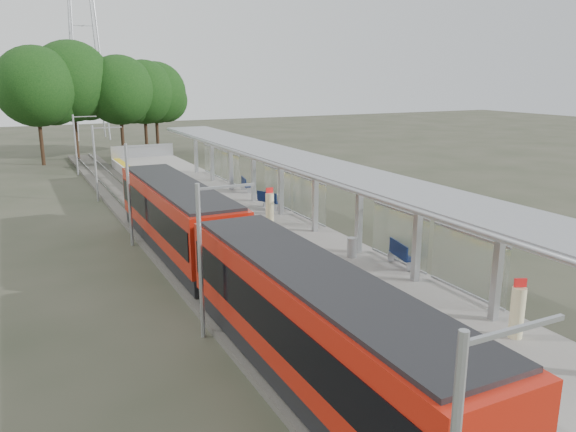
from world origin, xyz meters
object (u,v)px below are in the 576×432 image
at_px(bench_mid, 269,200).
at_px(bench_far, 245,184).
at_px(train, 227,254).
at_px(litter_bin, 352,248).
at_px(info_pillar_far, 270,208).
at_px(bench_near, 400,254).
at_px(info_pillar_near, 517,312).

relative_size(bench_mid, bench_far, 1.04).
xyz_separation_m(train, litter_bin, (5.88, 0.16, -0.61)).
relative_size(train, bench_mid, 17.49).
bearing_deg(litter_bin, info_pillar_far, 97.32).
height_order(bench_near, info_pillar_near, info_pillar_near).
bearing_deg(train, bench_mid, 57.69).
bearing_deg(info_pillar_far, info_pillar_near, -88.26).
height_order(bench_near, info_pillar_far, info_pillar_far).
distance_m(bench_mid, info_pillar_near, 18.78).
bearing_deg(bench_far, info_pillar_near, -81.71).
relative_size(bench_near, bench_mid, 1.05).
bearing_deg(info_pillar_near, info_pillar_far, 117.28).
distance_m(bench_far, litter_bin, 15.41).
bearing_deg(info_pillar_far, bench_mid, 64.24).
distance_m(train, bench_near, 7.24).
bearing_deg(info_pillar_near, bench_far, 110.85).
xyz_separation_m(bench_far, litter_bin, (-1.23, -15.36, -0.08)).
bearing_deg(info_pillar_near, train, 148.54).
relative_size(train, info_pillar_near, 14.46).
height_order(train, bench_near, train).
xyz_separation_m(bench_near, litter_bin, (-1.11, 1.98, -0.13)).
xyz_separation_m(bench_mid, litter_bin, (-0.53, -9.98, -0.11)).
height_order(train, bench_mid, train).
distance_m(bench_mid, litter_bin, 9.99).
bearing_deg(litter_bin, bench_mid, 86.94).
xyz_separation_m(bench_mid, info_pillar_near, (-0.29, -18.78, 0.28)).
bearing_deg(info_pillar_near, litter_bin, 114.79).
bearing_deg(info_pillar_near, bench_mid, 112.31).
relative_size(bench_near, info_pillar_far, 0.83).
bearing_deg(bench_mid, info_pillar_far, -137.35).
height_order(bench_far, info_pillar_far, info_pillar_far).
xyz_separation_m(train, bench_near, (6.99, -1.82, -0.48)).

